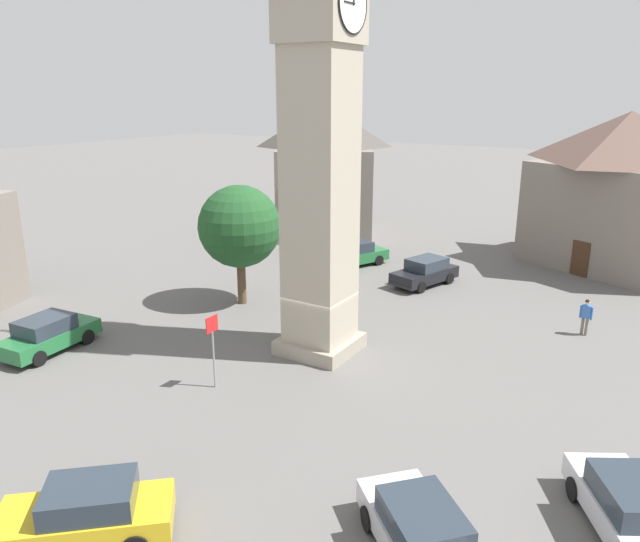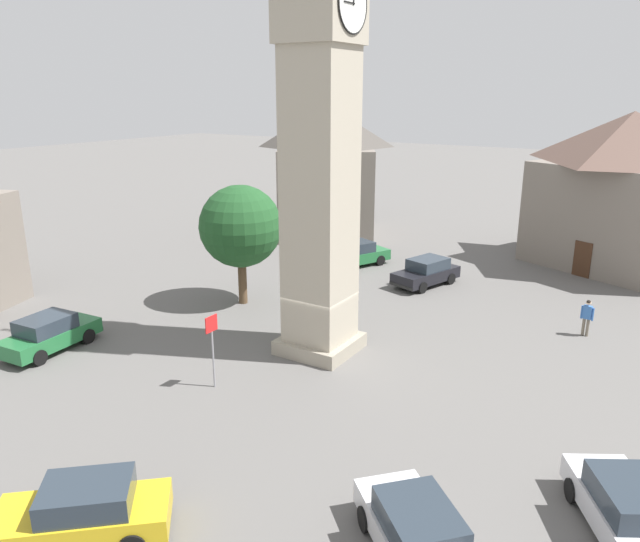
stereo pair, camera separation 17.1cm
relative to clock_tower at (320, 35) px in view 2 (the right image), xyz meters
The scene contains 13 objects.
ground_plane 12.48m from the clock_tower, 96.63° to the right, with size 200.00×200.00×0.00m, color #605E5B.
clock_tower is the anchor object (origin of this frame).
car_blue_kerb 17.75m from the clock_tower, 66.17° to the left, with size 4.41×3.54×1.53m.
car_silver_kerb 16.34m from the clock_tower, 57.97° to the right, with size 4.25×2.06×1.53m.
car_red_corner 15.89m from the clock_tower, behind, with size 4.45×2.86×1.53m.
car_white_side 17.55m from the clock_tower, 158.12° to the right, with size 4.46×3.23×1.53m.
car_black_far 16.82m from the clock_tower, 42.58° to the left, with size 4.06×4.16×1.53m.
car_green_alley 17.15m from the clock_tower, ahead, with size 3.99×4.21×1.53m.
pedestrian 16.59m from the clock_tower, 129.50° to the left, with size 0.27×0.55×1.69m.
tree 11.06m from the clock_tower, 114.14° to the right, with size 4.13×4.13×6.12m.
building_terrace_right 23.18m from the clock_tower, 149.25° to the right, with size 10.68×10.34×9.63m.
building_corner_back 23.42m from the clock_tower, 156.32° to the left, with size 10.55×11.91×9.43m.
road_sign 11.75m from the clock_tower, 18.05° to the right, with size 0.60×0.07×2.80m.
Camera 2 is at (19.75, 12.34, 10.51)m, focal length 33.58 mm.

